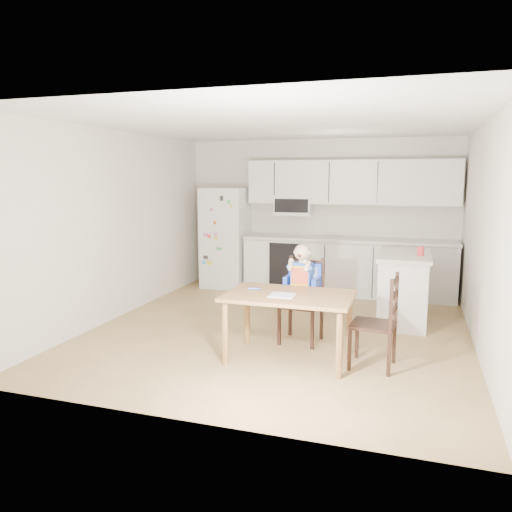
{
  "coord_description": "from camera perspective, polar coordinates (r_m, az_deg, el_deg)",
  "views": [
    {
      "loc": [
        1.56,
        -5.81,
        1.9
      ],
      "look_at": [
        -0.2,
        -0.34,
        0.98
      ],
      "focal_mm": 35.0,
      "sensor_mm": 36.0,
      "label": 1
    }
  ],
  "objects": [
    {
      "name": "red_cup",
      "position": [
        6.6,
        18.29,
        0.55
      ],
      "size": [
        0.09,
        0.09,
        0.11
      ],
      "primitive_type": "cylinder",
      "color": "red",
      "rests_on": "kitchen_island"
    },
    {
      "name": "kitchen_island",
      "position": [
        6.82,
        16.5,
        -3.43
      ],
      "size": [
        0.65,
        1.23,
        0.91
      ],
      "color": "silver",
      "rests_on": "ground"
    },
    {
      "name": "chair_side",
      "position": [
        5.1,
        14.34,
        -6.65
      ],
      "size": [
        0.45,
        0.45,
        0.95
      ],
      "rotation": [
        0.0,
        0.0,
        -1.65
      ],
      "color": "black",
      "rests_on": "ground"
    },
    {
      "name": "refrigerator",
      "position": [
        8.61,
        -3.45,
        2.12
      ],
      "size": [
        0.72,
        0.7,
        1.7
      ],
      "primitive_type": "cube",
      "color": "silver",
      "rests_on": "ground"
    },
    {
      "name": "chair_booster",
      "position": [
        5.74,
        5.35,
        -3.08
      ],
      "size": [
        0.46,
        0.46,
        1.14
      ],
      "rotation": [
        0.0,
        0.0,
        -0.08
      ],
      "color": "black",
      "rests_on": "ground"
    },
    {
      "name": "dining_table",
      "position": [
        5.17,
        3.8,
        -5.37
      ],
      "size": [
        1.3,
        0.84,
        0.7
      ],
      "color": "brown",
      "rests_on": "ground"
    },
    {
      "name": "napkin",
      "position": [
        5.07,
        3.04,
        -4.5
      ],
      "size": [
        0.26,
        0.22,
        0.01
      ],
      "primitive_type": "cube",
      "color": "#BABABF",
      "rests_on": "dining_table"
    },
    {
      "name": "room",
      "position": [
        6.51,
        3.92,
        3.39
      ],
      "size": [
        4.52,
        5.01,
        2.51
      ],
      "color": "olive",
      "rests_on": "ground"
    },
    {
      "name": "kitchen_run",
      "position": [
        8.18,
        10.3,
        1.82
      ],
      "size": [
        3.37,
        0.62,
        2.15
      ],
      "color": "silver",
      "rests_on": "ground"
    },
    {
      "name": "toddler_spoon",
      "position": [
        5.35,
        -0.31,
        -3.74
      ],
      "size": [
        0.12,
        0.06,
        0.02
      ],
      "primitive_type": "cylinder",
      "rotation": [
        0.0,
        1.57,
        0.35
      ],
      "color": "#2341B4",
      "rests_on": "dining_table"
    }
  ]
}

